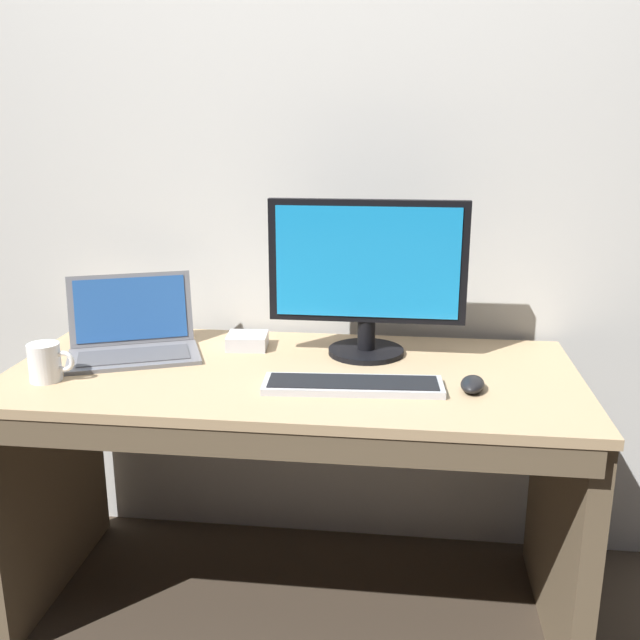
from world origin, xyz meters
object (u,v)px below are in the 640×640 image
Objects in this scene: external_monitor at (367,274)px; computer_mouse at (472,384)px; wired_keyboard at (353,385)px; external_drive_box at (247,341)px; coffee_mug at (46,362)px; laptop_space_gray at (133,338)px.

external_monitor is 5.36× the size of computer_mouse.
external_drive_box is at bearing 138.36° from wired_keyboard.
wired_keyboard is 0.78m from coffee_mug.
laptop_space_gray is 0.78× the size of external_monitor.
laptop_space_gray is 0.68m from external_monitor.
wired_keyboard is 3.93× the size of external_drive_box.
external_drive_box is (-0.35, 0.03, -0.21)m from external_monitor.
computer_mouse is 0.84× the size of coffee_mug.
computer_mouse is (0.93, -0.18, -0.03)m from laptop_space_gray.
external_monitor is at bearing 148.43° from computer_mouse.
external_monitor is at bearing 20.78° from coffee_mug.
external_monitor is (0.65, 0.06, 0.19)m from laptop_space_gray.
computer_mouse is 0.88× the size of external_drive_box.
external_drive_box is (-0.62, 0.27, 0.00)m from computer_mouse.
laptop_space_gray reaches higher than coffee_mug.
external_monitor is 1.20× the size of wired_keyboard.
computer_mouse is at bearing -10.95° from laptop_space_gray.
coffee_mug is at bearing -167.02° from computer_mouse.
coffee_mug is at bearing -143.72° from external_drive_box.
computer_mouse is 0.68m from external_drive_box.
coffee_mug reaches higher than wired_keyboard.
coffee_mug is at bearing -119.95° from laptop_space_gray.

